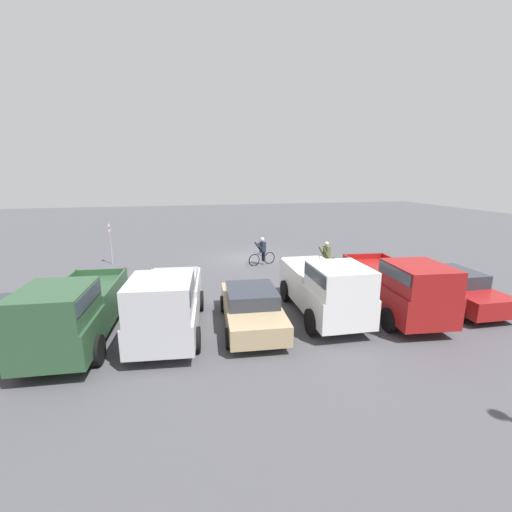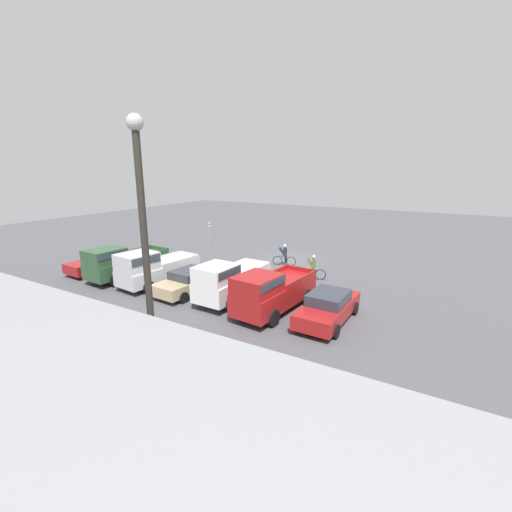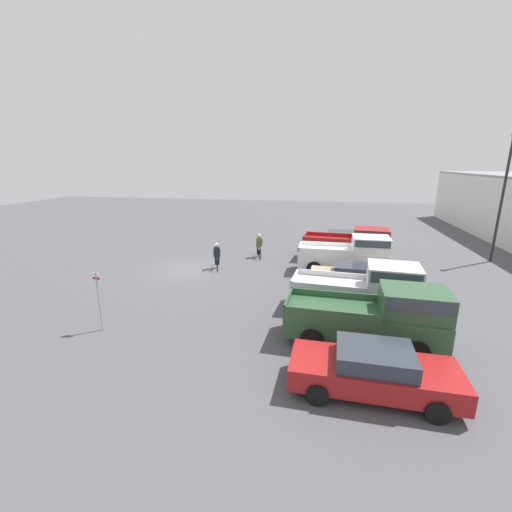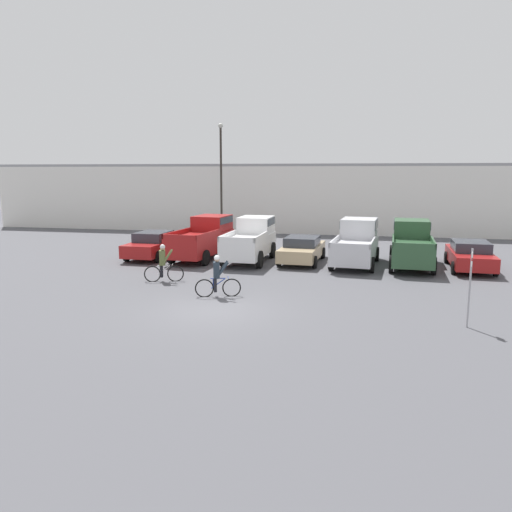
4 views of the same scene
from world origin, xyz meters
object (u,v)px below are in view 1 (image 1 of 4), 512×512
object	(u,v)px
sedan_1	(251,307)
cyclist_1	(326,257)
pickup_truck_0	(398,286)
pickup_truck_2	(167,303)
pickup_truck_1	(326,288)
cyclist_0	(262,251)
fire_lane_sign	(110,239)
pickup_truck_3	(73,311)
sedan_0	(452,287)

from	to	relation	value
sedan_1	cyclist_1	distance (m)	8.10
sedan_1	cyclist_1	bearing A→B (deg)	-132.48
pickup_truck_0	cyclist_1	bearing A→B (deg)	-89.20
pickup_truck_0	pickup_truck_2	world-z (taller)	pickup_truck_2
pickup_truck_1	pickup_truck_0	bearing A→B (deg)	173.45
pickup_truck_0	cyclist_0	bearing A→B (deg)	-69.28
sedan_1	pickup_truck_2	world-z (taller)	pickup_truck_2
pickup_truck_2	fire_lane_sign	size ratio (longest dim) A/B	2.19
cyclist_0	cyclist_1	xyz separation A→B (m)	(-3.09, 2.13, 0.01)
pickup_truck_3	pickup_truck_0	bearing A→B (deg)	179.71
pickup_truck_0	pickup_truck_1	size ratio (longest dim) A/B	1.08
pickup_truck_3	cyclist_0	size ratio (longest dim) A/B	3.26
pickup_truck_0	cyclist_1	size ratio (longest dim) A/B	3.32
pickup_truck_3	fire_lane_sign	size ratio (longest dim) A/B	2.25
pickup_truck_1	pickup_truck_2	world-z (taller)	pickup_truck_1
pickup_truck_1	fire_lane_sign	xyz separation A→B (m)	(9.13, -10.26, 0.31)
cyclist_1	pickup_truck_1	bearing A→B (deg)	65.76
pickup_truck_2	cyclist_1	xyz separation A→B (m)	(-8.32, -6.19, -0.34)
pickup_truck_1	cyclist_1	xyz separation A→B (m)	(-2.68, -5.96, -0.37)
sedan_0	fire_lane_sign	world-z (taller)	fire_lane_sign
pickup_truck_2	pickup_truck_3	distance (m)	2.78
pickup_truck_3	cyclist_0	distance (m)	11.58
pickup_truck_0	cyclist_0	world-z (taller)	pickup_truck_0
pickup_truck_2	cyclist_0	size ratio (longest dim) A/B	3.18
pickup_truck_2	cyclist_1	size ratio (longest dim) A/B	3.24
fire_lane_sign	pickup_truck_1	bearing A→B (deg)	131.69
pickup_truck_2	pickup_truck_3	bearing A→B (deg)	0.57
pickup_truck_1	pickup_truck_3	xyz separation A→B (m)	(8.42, 0.26, -0.02)
sedan_0	pickup_truck_0	distance (m)	2.92
sedan_0	cyclist_1	size ratio (longest dim) A/B	2.76
pickup_truck_0	cyclist_1	world-z (taller)	pickup_truck_0
sedan_0	pickup_truck_1	distance (m)	5.64
pickup_truck_2	fire_lane_sign	xyz separation A→B (m)	(3.49, -10.49, 0.34)
sedan_1	cyclist_1	xyz separation A→B (m)	(-5.47, -5.97, 0.12)
cyclist_0	sedan_1	bearing A→B (deg)	73.67
pickup_truck_0	fire_lane_sign	world-z (taller)	fire_lane_sign
cyclist_1	fire_lane_sign	distance (m)	12.59
sedan_0	fire_lane_sign	distance (m)	17.89
pickup_truck_1	pickup_truck_3	distance (m)	8.42
pickup_truck_2	pickup_truck_3	xyz separation A→B (m)	(2.78, 0.03, 0.01)
pickup_truck_1	cyclist_1	distance (m)	6.55
fire_lane_sign	pickup_truck_2	bearing A→B (deg)	108.42
pickup_truck_1	cyclist_1	world-z (taller)	pickup_truck_1
pickup_truck_0	sedan_1	world-z (taller)	pickup_truck_0
pickup_truck_3	cyclist_1	xyz separation A→B (m)	(-11.10, -6.22, -0.35)
pickup_truck_3	cyclist_0	world-z (taller)	pickup_truck_3
pickup_truck_1	sedan_0	bearing A→B (deg)	-178.32
sedan_1	pickup_truck_2	distance (m)	2.90
cyclist_1	fire_lane_sign	world-z (taller)	fire_lane_sign
pickup_truck_1	cyclist_0	distance (m)	8.11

